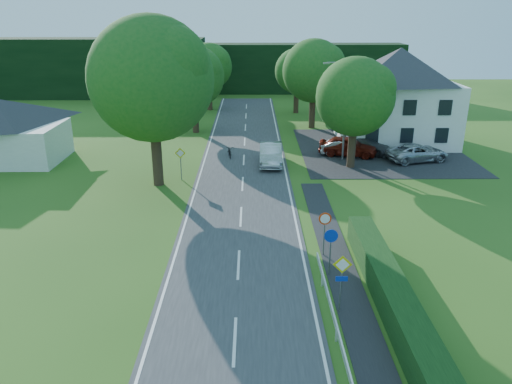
{
  "coord_description": "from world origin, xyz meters",
  "views": [
    {
      "loc": [
        0.67,
        -9.75,
        11.86
      ],
      "look_at": [
        0.9,
        16.59,
        2.14
      ],
      "focal_mm": 35.0,
      "sensor_mm": 36.0,
      "label": 1
    }
  ],
  "objects_px": {
    "parked_car_silver_a": "(345,147)",
    "parked_car_silver_b": "(417,153)",
    "motorcycle": "(230,151)",
    "parked_car_grey": "(367,146)",
    "moving_car": "(271,154)",
    "parked_car_red": "(348,146)",
    "streetlight": "(344,107)",
    "parasol": "(365,139)"
  },
  "relations": [
    {
      "from": "parked_car_red",
      "to": "streetlight",
      "type": "bearing_deg",
      "value": 163.79
    },
    {
      "from": "parked_car_grey",
      "to": "moving_car",
      "type": "bearing_deg",
      "value": 145.66
    },
    {
      "from": "streetlight",
      "to": "parked_car_red",
      "type": "distance_m",
      "value": 3.88
    },
    {
      "from": "parasol",
      "to": "parked_car_silver_a",
      "type": "bearing_deg",
      "value": -134.17
    },
    {
      "from": "parked_car_red",
      "to": "parked_car_grey",
      "type": "bearing_deg",
      "value": -50.36
    },
    {
      "from": "streetlight",
      "to": "moving_car",
      "type": "bearing_deg",
      "value": -169.01
    },
    {
      "from": "moving_car",
      "to": "parked_car_silver_a",
      "type": "height_order",
      "value": "moving_car"
    },
    {
      "from": "streetlight",
      "to": "parked_car_red",
      "type": "xyz_separation_m",
      "value": [
        0.77,
        1.22,
        -3.6
      ]
    },
    {
      "from": "motorcycle",
      "to": "parked_car_grey",
      "type": "bearing_deg",
      "value": -2.0
    },
    {
      "from": "motorcycle",
      "to": "parked_car_silver_b",
      "type": "height_order",
      "value": "parked_car_silver_b"
    },
    {
      "from": "streetlight",
      "to": "parked_car_red",
      "type": "bearing_deg",
      "value": 57.61
    },
    {
      "from": "moving_car",
      "to": "motorcycle",
      "type": "distance_m",
      "value": 4.0
    },
    {
      "from": "moving_car",
      "to": "motorcycle",
      "type": "relative_size",
      "value": 2.75
    },
    {
      "from": "parked_car_grey",
      "to": "parasol",
      "type": "distance_m",
      "value": 1.71
    },
    {
      "from": "parked_car_grey",
      "to": "parked_car_red",
      "type": "bearing_deg",
      "value": 148.73
    },
    {
      "from": "parked_car_silver_a",
      "to": "parasol",
      "type": "bearing_deg",
      "value": -36.44
    },
    {
      "from": "moving_car",
      "to": "parked_car_red",
      "type": "relative_size",
      "value": 1.04
    },
    {
      "from": "parked_car_silver_a",
      "to": "parked_car_red",
      "type": "bearing_deg",
      "value": -108.11
    },
    {
      "from": "moving_car",
      "to": "motorcycle",
      "type": "bearing_deg",
      "value": 149.83
    },
    {
      "from": "motorcycle",
      "to": "parked_car_red",
      "type": "bearing_deg",
      "value": -5.54
    },
    {
      "from": "moving_car",
      "to": "parked_car_silver_b",
      "type": "xyz_separation_m",
      "value": [
        12.08,
        0.74,
        -0.13
      ]
    },
    {
      "from": "parked_car_red",
      "to": "parasol",
      "type": "distance_m",
      "value": 3.2
    },
    {
      "from": "streetlight",
      "to": "parked_car_silver_b",
      "type": "distance_m",
      "value": 7.25
    },
    {
      "from": "streetlight",
      "to": "parked_car_silver_a",
      "type": "xyz_separation_m",
      "value": [
        0.52,
        1.34,
        -3.75
      ]
    },
    {
      "from": "moving_car",
      "to": "parked_car_silver_b",
      "type": "bearing_deg",
      "value": 4.88
    },
    {
      "from": "motorcycle",
      "to": "parked_car_silver_a",
      "type": "distance_m",
      "value": 9.79
    },
    {
      "from": "motorcycle",
      "to": "parked_car_grey",
      "type": "relative_size",
      "value": 0.4
    },
    {
      "from": "streetlight",
      "to": "parasol",
      "type": "bearing_deg",
      "value": 52.75
    },
    {
      "from": "parked_car_silver_a",
      "to": "parked_car_silver_b",
      "type": "distance_m",
      "value": 5.95
    },
    {
      "from": "parked_car_silver_a",
      "to": "parked_car_silver_b",
      "type": "relative_size",
      "value": 0.81
    },
    {
      "from": "parked_car_red",
      "to": "parked_car_silver_b",
      "type": "relative_size",
      "value": 0.96
    },
    {
      "from": "moving_car",
      "to": "parked_car_red",
      "type": "height_order",
      "value": "moving_car"
    },
    {
      "from": "streetlight",
      "to": "parked_car_red",
      "type": "relative_size",
      "value": 1.65
    },
    {
      "from": "parked_car_silver_b",
      "to": "parasol",
      "type": "xyz_separation_m",
      "value": [
        -3.41,
        4.08,
        0.13
      ]
    },
    {
      "from": "streetlight",
      "to": "motorcycle",
      "type": "relative_size",
      "value": 4.37
    },
    {
      "from": "moving_car",
      "to": "parked_car_silver_b",
      "type": "distance_m",
      "value": 12.1
    },
    {
      "from": "parked_car_red",
      "to": "parked_car_silver_a",
      "type": "relative_size",
      "value": 1.19
    },
    {
      "from": "parked_car_silver_b",
      "to": "parasol",
      "type": "bearing_deg",
      "value": 24.72
    },
    {
      "from": "parked_car_silver_a",
      "to": "parked_car_grey",
      "type": "height_order",
      "value": "parked_car_silver_a"
    },
    {
      "from": "parked_car_silver_b",
      "to": "moving_car",
      "type": "bearing_deg",
      "value": 78.39
    },
    {
      "from": "moving_car",
      "to": "parked_car_red",
      "type": "distance_m",
      "value": 7.05
    },
    {
      "from": "parked_car_grey",
      "to": "motorcycle",
      "type": "bearing_deg",
      "value": 130.37
    }
  ]
}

